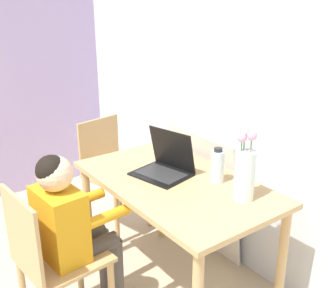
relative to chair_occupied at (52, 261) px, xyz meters
The scene contains 9 objects.
wall_back 1.53m from the chair_occupied, 74.60° to the left, with size 6.40×0.05×2.50m.
dining_table 0.73m from the chair_occupied, 81.78° to the left, with size 1.19×0.69×0.75m.
chair_occupied is the anchor object (origin of this frame).
chair_spare 1.13m from the chair_occupied, 135.82° to the left, with size 0.48×0.48×0.86m.
person_seated 0.22m from the chair_occupied, 95.24° to the left, with size 0.33×0.45×1.01m.
laptop 0.80m from the chair_occupied, 90.85° to the left, with size 0.35×0.31×0.25m.
flower_vase 1.07m from the chair_occupied, 60.14° to the left, with size 0.11×0.11×0.37m.
water_bottle 0.99m from the chair_occupied, 73.77° to the left, with size 0.08×0.08×0.20m.
cardboard_panel 1.15m from the chair_occupied, 96.74° to the left, with size 0.63×0.14×0.88m.
Camera 1 is at (1.34, 0.44, 1.67)m, focal length 42.00 mm.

